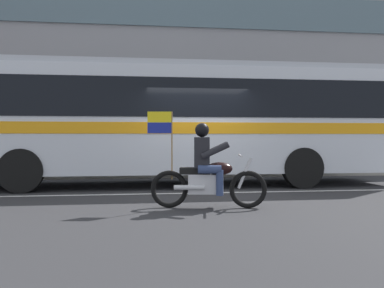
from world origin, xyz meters
name	(u,v)px	position (x,y,z in m)	size (l,w,h in m)	color
ground_plane	(198,190)	(0.00, 0.00, 0.00)	(60.00, 60.00, 0.00)	#2B2B2D
sidewalk_curb	(177,171)	(0.00, 5.10, 0.07)	(28.00, 3.80, 0.15)	#A39E93
lane_center_stripe	(202,193)	(0.00, -0.60, 0.00)	(26.60, 0.14, 0.01)	silver
office_building_facade	(171,57)	(0.00, 7.39, 4.61)	(28.00, 0.89, 9.21)	gray
transit_bus	(172,116)	(-0.54, 1.19, 1.88)	(11.79, 2.65, 3.22)	silver
motorcycle_with_rider	(207,172)	(-0.26, -2.76, 0.67)	(2.17, 0.70, 1.78)	black
fire_hydrant	(137,161)	(-1.46, 3.92, 0.52)	(0.22, 0.30, 0.75)	gold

